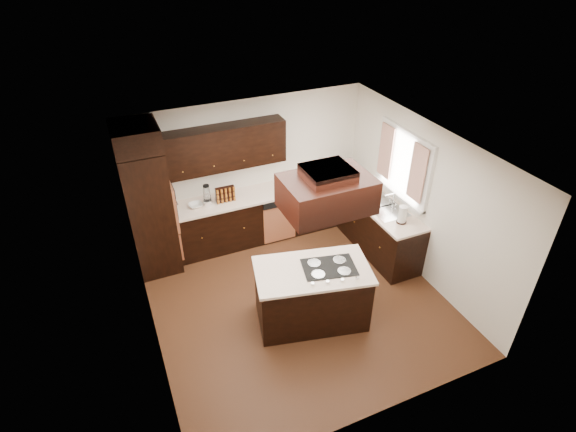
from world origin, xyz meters
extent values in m
cube|color=brown|center=(0.00, 0.00, -0.01)|extent=(4.20, 4.20, 0.02)
cube|color=silver|center=(0.00, 0.00, 2.51)|extent=(4.20, 4.20, 0.02)
cube|color=silver|center=(0.00, 2.11, 1.25)|extent=(4.20, 0.02, 2.50)
cube|color=silver|center=(0.00, -2.11, 1.25)|extent=(4.20, 0.02, 2.50)
cube|color=silver|center=(-2.11, 0.00, 1.25)|extent=(0.02, 4.20, 2.50)
cube|color=silver|center=(2.11, 0.00, 1.25)|extent=(0.02, 4.20, 2.50)
cube|color=black|center=(-1.78, 1.71, 1.06)|extent=(0.65, 0.75, 2.12)
cube|color=#B76642|center=(-1.43, 1.71, 1.12)|extent=(0.05, 0.62, 0.78)
cube|color=black|center=(0.03, 1.80, 0.44)|extent=(2.93, 0.60, 0.88)
cube|color=black|center=(1.80, 0.90, 0.44)|extent=(0.60, 2.40, 0.88)
cube|color=#F9DDC7|center=(0.03, 1.79, 0.90)|extent=(2.93, 0.63, 0.04)
cube|color=#F9DDC7|center=(1.79, 0.90, 0.90)|extent=(0.63, 2.40, 0.04)
cube|color=black|center=(-0.43, 1.93, 1.81)|extent=(2.00, 0.34, 0.72)
cube|color=#B76642|center=(0.33, 1.50, 0.40)|extent=(0.60, 0.05, 0.72)
cube|color=white|center=(2.07, 0.55, 1.65)|extent=(0.06, 1.32, 1.12)
cube|color=white|center=(2.10, 0.55, 1.65)|extent=(0.00, 1.20, 1.00)
cube|color=beige|center=(2.01, 0.13, 1.70)|extent=(0.02, 0.34, 0.90)
cube|color=beige|center=(2.01, 0.97, 1.70)|extent=(0.02, 0.34, 0.90)
cube|color=silver|center=(1.80, 0.55, 0.92)|extent=(0.52, 0.84, 0.01)
cube|color=black|center=(0.02, -0.42, 0.44)|extent=(1.65, 1.14, 0.88)
cube|color=#F9DDC7|center=(0.02, -0.42, 0.90)|extent=(1.72, 1.20, 0.04)
cube|color=black|center=(0.24, -0.47, 0.93)|extent=(0.80, 0.62, 0.01)
cube|color=black|center=(0.10, -0.55, 2.16)|extent=(1.05, 0.72, 0.42)
cube|color=black|center=(0.10, -0.55, 2.44)|extent=(0.55, 0.50, 0.13)
cylinder|color=silver|center=(-0.85, 1.74, 0.97)|extent=(0.15, 0.15, 0.10)
cone|color=silver|center=(-0.85, 1.74, 1.15)|extent=(0.13, 0.13, 0.26)
cube|color=black|center=(-0.54, 1.76, 1.05)|extent=(0.32, 0.08, 0.27)
imported|color=white|center=(-1.05, 1.78, 0.95)|extent=(0.24, 0.24, 0.06)
imported|color=white|center=(1.77, 1.18, 1.02)|extent=(0.10, 0.10, 0.20)
cylinder|color=white|center=(1.79, 0.05, 1.07)|extent=(0.16, 0.16, 0.29)
camera|label=1|loc=(-2.14, -4.57, 4.86)|focal=28.00mm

